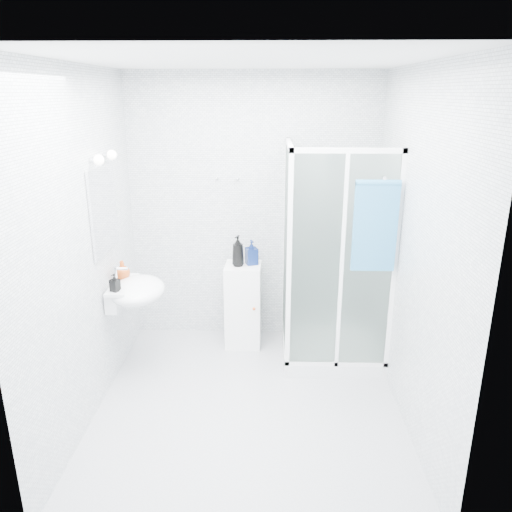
{
  "coord_description": "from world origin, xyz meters",
  "views": [
    {
      "loc": [
        0.15,
        -3.45,
        2.41
      ],
      "look_at": [
        0.05,
        0.35,
        1.15
      ],
      "focal_mm": 35.0,
      "sensor_mm": 36.0,
      "label": 1
    }
  ],
  "objects_px": {
    "shower_enclosure": "(324,315)",
    "shampoo_bottle_b": "(252,252)",
    "soap_dispenser_black": "(115,283)",
    "wall_basin": "(135,291)",
    "storage_cabinet": "(243,305)",
    "soap_dispenser_orange": "(122,270)",
    "shampoo_bottle_a": "(238,251)",
    "hand_towel": "(375,224)"
  },
  "relations": [
    {
      "from": "shower_enclosure",
      "to": "shampoo_bottle_b",
      "type": "bearing_deg",
      "value": 155.87
    },
    {
      "from": "soap_dispenser_black",
      "to": "shower_enclosure",
      "type": "bearing_deg",
      "value": 15.45
    },
    {
      "from": "wall_basin",
      "to": "soap_dispenser_black",
      "type": "xyz_separation_m",
      "value": [
        -0.11,
        -0.17,
        0.14
      ]
    },
    {
      "from": "shower_enclosure",
      "to": "storage_cabinet",
      "type": "bearing_deg",
      "value": 160.54
    },
    {
      "from": "wall_basin",
      "to": "soap_dispenser_orange",
      "type": "relative_size",
      "value": 3.39
    },
    {
      "from": "shampoo_bottle_a",
      "to": "shampoo_bottle_b",
      "type": "xyz_separation_m",
      "value": [
        0.13,
        0.05,
        -0.03
      ]
    },
    {
      "from": "storage_cabinet",
      "to": "shampoo_bottle_a",
      "type": "distance_m",
      "value": 0.57
    },
    {
      "from": "storage_cabinet",
      "to": "soap_dispenser_black",
      "type": "distance_m",
      "value": 1.36
    },
    {
      "from": "wall_basin",
      "to": "hand_towel",
      "type": "bearing_deg",
      "value": -2.47
    },
    {
      "from": "shower_enclosure",
      "to": "shampoo_bottle_b",
      "type": "relative_size",
      "value": 8.43
    },
    {
      "from": "shower_enclosure",
      "to": "shampoo_bottle_a",
      "type": "bearing_deg",
      "value": 162.49
    },
    {
      "from": "soap_dispenser_orange",
      "to": "shampoo_bottle_b",
      "type": "bearing_deg",
      "value": 25.15
    },
    {
      "from": "shampoo_bottle_a",
      "to": "wall_basin",
      "type": "bearing_deg",
      "value": -145.98
    },
    {
      "from": "hand_towel",
      "to": "soap_dispenser_orange",
      "type": "distance_m",
      "value": 2.16
    },
    {
      "from": "shampoo_bottle_b",
      "to": "shampoo_bottle_a",
      "type": "bearing_deg",
      "value": -158.6
    },
    {
      "from": "shampoo_bottle_a",
      "to": "storage_cabinet",
      "type": "bearing_deg",
      "value": 16.78
    },
    {
      "from": "shampoo_bottle_b",
      "to": "soap_dispenser_orange",
      "type": "xyz_separation_m",
      "value": [
        -1.1,
        -0.52,
        -0.0
      ]
    },
    {
      "from": "shampoo_bottle_b",
      "to": "soap_dispenser_orange",
      "type": "distance_m",
      "value": 1.21
    },
    {
      "from": "shower_enclosure",
      "to": "wall_basin",
      "type": "distance_m",
      "value": 1.72
    },
    {
      "from": "shampoo_bottle_a",
      "to": "soap_dispenser_orange",
      "type": "xyz_separation_m",
      "value": [
        -0.97,
        -0.47,
        -0.03
      ]
    },
    {
      "from": "shower_enclosure",
      "to": "storage_cabinet",
      "type": "xyz_separation_m",
      "value": [
        -0.76,
        0.27,
        -0.03
      ]
    },
    {
      "from": "soap_dispenser_orange",
      "to": "hand_towel",
      "type": "bearing_deg",
      "value": -5.2
    },
    {
      "from": "shampoo_bottle_b",
      "to": "soap_dispenser_black",
      "type": "distance_m",
      "value": 1.34
    },
    {
      "from": "hand_towel",
      "to": "soap_dispenser_black",
      "type": "relative_size",
      "value": 4.97
    },
    {
      "from": "shampoo_bottle_a",
      "to": "soap_dispenser_orange",
      "type": "distance_m",
      "value": 1.08
    },
    {
      "from": "storage_cabinet",
      "to": "soap_dispenser_orange",
      "type": "distance_m",
      "value": 1.24
    },
    {
      "from": "shampoo_bottle_a",
      "to": "soap_dispenser_orange",
      "type": "bearing_deg",
      "value": -154.38
    },
    {
      "from": "soap_dispenser_black",
      "to": "storage_cabinet",
      "type": "bearing_deg",
      "value": 37.07
    },
    {
      "from": "storage_cabinet",
      "to": "hand_towel",
      "type": "xyz_separation_m",
      "value": [
        1.08,
        -0.67,
        1.0
      ]
    },
    {
      "from": "shower_enclosure",
      "to": "shampoo_bottle_a",
      "type": "distance_m",
      "value": 1.0
    },
    {
      "from": "wall_basin",
      "to": "shower_enclosure",
      "type": "bearing_deg",
      "value": 10.81
    },
    {
      "from": "shampoo_bottle_a",
      "to": "shampoo_bottle_b",
      "type": "distance_m",
      "value": 0.14
    },
    {
      "from": "hand_towel",
      "to": "soap_dispenser_black",
      "type": "distance_m",
      "value": 2.14
    },
    {
      "from": "shower_enclosure",
      "to": "hand_towel",
      "type": "distance_m",
      "value": 1.1
    },
    {
      "from": "soap_dispenser_orange",
      "to": "soap_dispenser_black",
      "type": "bearing_deg",
      "value": -86.74
    },
    {
      "from": "shampoo_bottle_a",
      "to": "soap_dispenser_black",
      "type": "height_order",
      "value": "shampoo_bottle_a"
    },
    {
      "from": "wall_basin",
      "to": "soap_dispenser_orange",
      "type": "distance_m",
      "value": 0.22
    },
    {
      "from": "hand_towel",
      "to": "wall_basin",
      "type": "bearing_deg",
      "value": 177.53
    },
    {
      "from": "shower_enclosure",
      "to": "soap_dispenser_orange",
      "type": "distance_m",
      "value": 1.86
    },
    {
      "from": "storage_cabinet",
      "to": "hand_towel",
      "type": "height_order",
      "value": "hand_towel"
    },
    {
      "from": "soap_dispenser_orange",
      "to": "soap_dispenser_black",
      "type": "xyz_separation_m",
      "value": [
        0.02,
        -0.28,
        -0.01
      ]
    },
    {
      "from": "wall_basin",
      "to": "shampoo_bottle_b",
      "type": "bearing_deg",
      "value": 32.53
    }
  ]
}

